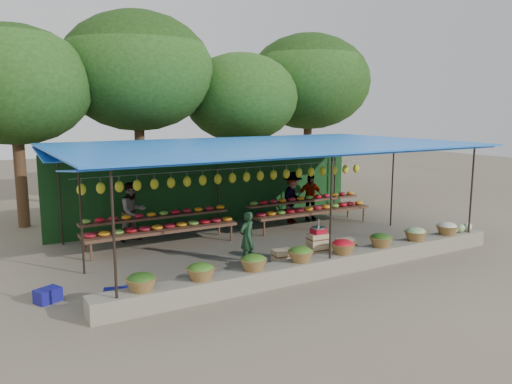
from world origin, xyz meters
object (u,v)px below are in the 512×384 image
vendor_seated (247,237)px  blue_crate_front (116,296)px  crate_counter (316,252)px  blue_crate_back (48,295)px  weighing_scale (319,230)px

vendor_seated → blue_crate_front: size_ratio=2.72×
vendor_seated → crate_counter: bearing=126.4°
crate_counter → blue_crate_back: 6.03m
crate_counter → vendor_seated: size_ratio=1.86×
crate_counter → weighing_scale: size_ratio=6.64×
weighing_scale → blue_crate_back: (-6.04, 0.70, -0.72)m
crate_counter → vendor_seated: vendor_seated is taller
vendor_seated → blue_crate_front: vendor_seated is taller
blue_crate_back → crate_counter: bearing=-31.6°
blue_crate_front → crate_counter: bearing=17.0°
crate_counter → blue_crate_front: size_ratio=5.08×
vendor_seated → blue_crate_front: 3.64m
crate_counter → weighing_scale: bearing=0.0°
blue_crate_front → weighing_scale: bearing=17.0°
blue_crate_back → weighing_scale: bearing=-31.6°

